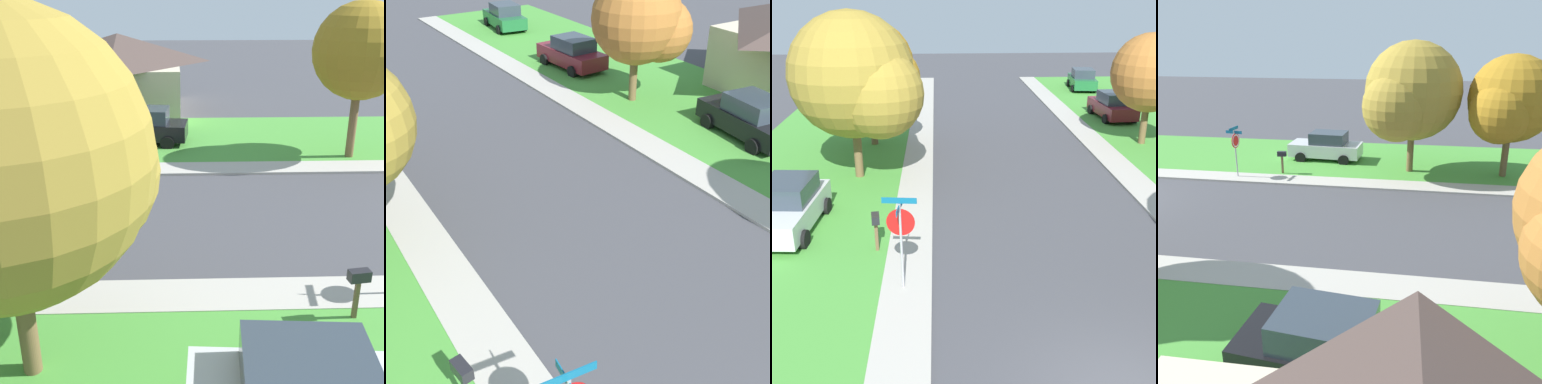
% 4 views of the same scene
% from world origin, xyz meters
% --- Properties ---
extents(sidewalk_east, '(1.40, 56.00, 0.10)m').
position_xyz_m(sidewalk_east, '(4.70, 12.00, 0.05)').
color(sidewalk_east, '#ADA89E').
rests_on(sidewalk_east, ground).
extents(sidewalk_west, '(1.40, 56.00, 0.10)m').
position_xyz_m(sidewalk_west, '(-4.70, 12.00, 0.05)').
color(sidewalk_west, '#ADA89E').
rests_on(sidewalk_west, ground).
extents(lawn_west, '(8.00, 56.00, 0.08)m').
position_xyz_m(lawn_west, '(-9.40, 12.00, 0.04)').
color(lawn_west, '#479338').
rests_on(lawn_west, ground).
extents(stop_sign_far_corner, '(0.92, 0.92, 2.77)m').
position_xyz_m(stop_sign_far_corner, '(-4.78, 4.43, 1.89)').
color(stop_sign_far_corner, '#9E9EA3').
rests_on(stop_sign_far_corner, ground).
extents(car_black_near_corner, '(2.40, 4.47, 1.76)m').
position_xyz_m(car_black_near_corner, '(8.57, 12.22, 0.87)').
color(car_black_near_corner, black).
rests_on(car_black_near_corner, ground).
extents(car_silver_driveway_right, '(2.27, 4.42, 1.76)m').
position_xyz_m(car_silver_driveway_right, '(-8.89, 8.44, 0.87)').
color(car_silver_driveway_right, silver).
rests_on(car_silver_driveway_right, ground).
extents(tree_sidewalk_near, '(5.55, 5.16, 7.06)m').
position_xyz_m(tree_sidewalk_near, '(-6.92, 13.33, 4.31)').
color(tree_sidewalk_near, brown).
rests_on(tree_sidewalk_near, ground).
extents(tree_sidewalk_far, '(4.79, 4.45, 6.43)m').
position_xyz_m(tree_sidewalk_far, '(-6.84, 18.37, 4.05)').
color(tree_sidewalk_far, brown).
rests_on(tree_sidewalk_far, ground).
extents(mailbox, '(0.31, 0.51, 1.31)m').
position_xyz_m(mailbox, '(-5.72, 6.62, 1.01)').
color(mailbox, brown).
rests_on(mailbox, ground).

